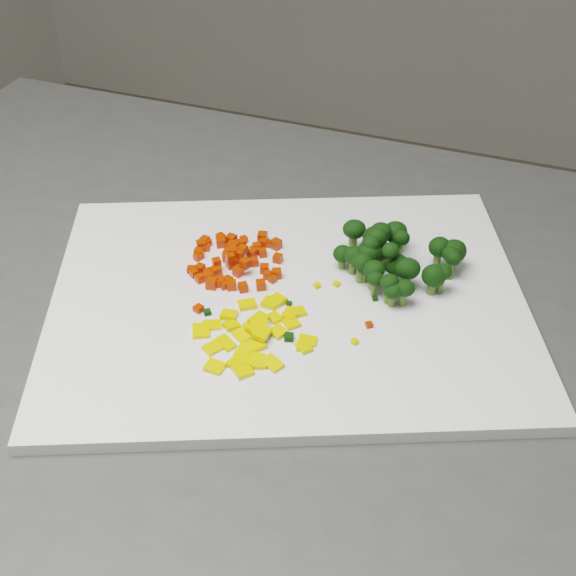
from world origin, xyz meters
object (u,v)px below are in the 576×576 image
(counter_block, at_px, (249,554))
(cutting_board, at_px, (288,301))
(carrot_pile, at_px, (235,252))
(broccoli_pile, at_px, (394,248))
(pepper_pile, at_px, (252,325))

(counter_block, height_order, cutting_board, cutting_board)
(cutting_board, distance_m, carrot_pile, 0.08)
(carrot_pile, xyz_separation_m, broccoli_pile, (0.15, 0.04, 0.01))
(counter_block, distance_m, carrot_pile, 0.48)
(counter_block, relative_size, carrot_pile, 10.04)
(cutting_board, bearing_deg, broccoli_pile, 41.49)
(counter_block, bearing_deg, pepper_pile, -55.72)
(counter_block, bearing_deg, carrot_pile, 109.51)
(carrot_pile, bearing_deg, pepper_pile, -58.82)
(counter_block, xyz_separation_m, carrot_pile, (-0.01, 0.02, 0.48))
(cutting_board, distance_m, broccoli_pile, 0.11)
(cutting_board, bearing_deg, pepper_pile, -101.94)
(carrot_pile, relative_size, pepper_pile, 0.86)
(pepper_pile, distance_m, broccoli_pile, 0.16)
(pepper_pile, xyz_separation_m, broccoli_pile, (0.09, 0.13, 0.02))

